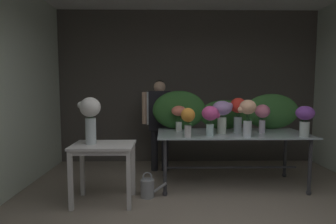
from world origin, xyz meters
name	(u,v)px	position (x,y,z in m)	size (l,w,h in m)	color
ground_plane	(197,191)	(0.00, 1.62, 0.00)	(7.11, 7.11, 0.00)	gray
wall_back	(187,87)	(0.00, 3.23, 1.46)	(5.09, 0.12, 2.92)	#4C4742
wall_left	(10,87)	(-2.54, 1.62, 1.46)	(0.12, 3.35, 2.92)	silver
display_table_glass	(231,140)	(0.53, 1.82, 0.69)	(2.16, 0.95, 0.80)	silver
side_table_white	(104,152)	(-1.22, 1.26, 0.65)	(0.77, 0.54, 0.75)	white
florist	(160,115)	(-0.54, 2.56, 0.98)	(0.61, 0.24, 1.58)	#232328
foliage_backdrop	(223,112)	(0.47, 2.17, 1.07)	(2.33, 0.26, 0.61)	#2D6028
vase_lilac_roses	(222,112)	(0.37, 1.75, 1.10)	(0.30, 0.28, 0.47)	silver
vase_fuchsia_stock	(210,116)	(0.17, 1.56, 1.06)	(0.25, 0.23, 0.41)	silver
vase_violet_ranunculus	(305,118)	(1.42, 1.46, 1.05)	(0.24, 0.24, 0.42)	silver
vase_rosy_freesia	(262,114)	(0.98, 1.83, 1.07)	(0.23, 0.21, 0.41)	silver
vase_coral_dahlias	(179,114)	(-0.24, 1.97, 1.06)	(0.22, 0.22, 0.39)	silver
vase_peach_tulips	(247,113)	(0.65, 1.48, 1.11)	(0.25, 0.22, 0.50)	silver
vase_scarlet_hydrangea	(238,111)	(0.62, 1.83, 1.12)	(0.26, 0.23, 0.51)	silver
vase_sunset_peonies	(188,119)	(-0.15, 1.44, 1.04)	(0.19, 0.19, 0.39)	silver
vase_white_roses_tall	(90,115)	(-1.38, 1.26, 1.11)	(0.29, 0.25, 0.58)	silver
watering_can	(148,188)	(-0.68, 1.40, 0.13)	(0.35, 0.18, 0.34)	#999EA3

